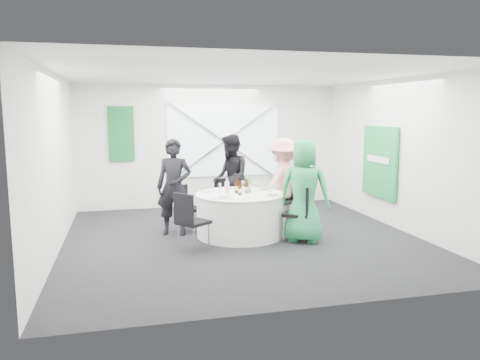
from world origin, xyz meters
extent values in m
plane|color=black|center=(0.00, 0.00, 0.00)|extent=(6.00, 6.00, 0.00)
plane|color=white|center=(0.00, 0.00, 2.80)|extent=(6.00, 6.00, 0.00)
plane|color=silver|center=(0.00, 3.00, 1.40)|extent=(6.00, 0.00, 6.00)
plane|color=silver|center=(0.00, -3.00, 1.40)|extent=(6.00, 0.00, 6.00)
plane|color=silver|center=(-3.00, 0.00, 1.40)|extent=(0.00, 6.00, 6.00)
plane|color=silver|center=(3.00, 0.00, 1.40)|extent=(0.00, 6.00, 6.00)
cube|color=white|center=(0.30, 2.96, 1.50)|extent=(2.60, 0.03, 1.60)
cube|color=silver|center=(0.30, 2.92, 1.50)|extent=(2.63, 0.05, 1.84)
cube|color=silver|center=(0.30, 2.92, 1.50)|extent=(2.63, 0.05, 1.84)
cube|color=#13632C|center=(-2.00, 2.95, 1.70)|extent=(0.55, 0.04, 1.20)
cube|color=#1A8F3F|center=(2.94, 0.60, 1.20)|extent=(0.05, 1.20, 1.40)
cylinder|color=silver|center=(0.00, 0.20, 0.37)|extent=(1.52, 1.52, 0.74)
cylinder|color=silver|center=(0.00, 0.20, 0.75)|extent=(1.56, 1.56, 0.02)
cube|color=black|center=(-0.03, 1.27, 0.42)|extent=(0.40, 0.40, 0.05)
cube|color=black|center=(-0.04, 1.45, 0.65)|extent=(0.37, 0.05, 0.42)
cylinder|color=silver|center=(0.12, 1.43, 0.20)|extent=(0.02, 0.02, 0.40)
cylinder|color=silver|center=(-0.19, 1.42, 0.20)|extent=(0.02, 0.02, 0.40)
cylinder|color=silver|center=(0.13, 1.11, 0.20)|extent=(0.02, 0.02, 0.40)
cylinder|color=silver|center=(-0.18, 1.10, 0.20)|extent=(0.02, 0.02, 0.40)
cube|color=black|center=(-0.79, 0.82, 0.41)|extent=(0.53, 0.53, 0.05)
cube|color=black|center=(-0.93, 0.93, 0.63)|extent=(0.25, 0.31, 0.41)
cylinder|color=silver|center=(-0.82, 1.03, 0.19)|extent=(0.02, 0.02, 0.39)
cylinder|color=silver|center=(-1.00, 0.79, 0.19)|extent=(0.02, 0.02, 0.39)
cylinder|color=silver|center=(-0.57, 0.84, 0.19)|extent=(0.02, 0.02, 0.39)
cylinder|color=silver|center=(-0.76, 0.60, 0.19)|extent=(0.02, 0.02, 0.39)
cube|color=black|center=(0.90, 0.63, 0.49)|extent=(0.61, 0.61, 0.05)
cube|color=black|center=(1.10, 0.72, 0.77)|extent=(0.23, 0.42, 0.49)
cylinder|color=silver|center=(1.15, 0.54, 0.24)|extent=(0.02, 0.02, 0.47)
cylinder|color=silver|center=(0.99, 0.87, 0.24)|extent=(0.02, 0.02, 0.47)
cylinder|color=silver|center=(0.81, 0.38, 0.24)|extent=(0.02, 0.02, 0.47)
cylinder|color=silver|center=(0.65, 0.71, 0.24)|extent=(0.02, 0.02, 0.47)
cube|color=black|center=(0.86, -0.34, 0.46)|extent=(0.60, 0.60, 0.05)
cube|color=black|center=(1.03, -0.45, 0.72)|extent=(0.25, 0.37, 0.46)
cylinder|color=silver|center=(0.91, -0.58, 0.22)|extent=(0.02, 0.02, 0.44)
cylinder|color=silver|center=(1.10, -0.28, 0.22)|extent=(0.02, 0.02, 0.44)
cylinder|color=silver|center=(0.62, -0.39, 0.22)|extent=(0.02, 0.02, 0.44)
cylinder|color=silver|center=(0.80, -0.10, 0.22)|extent=(0.02, 0.02, 0.44)
cube|color=black|center=(-0.93, -0.50, 0.46)|extent=(0.60, 0.60, 0.05)
cube|color=black|center=(-1.10, -0.62, 0.72)|extent=(0.28, 0.35, 0.46)
cylinder|color=silver|center=(-1.18, -0.47, 0.22)|extent=(0.02, 0.02, 0.44)
cylinder|color=silver|center=(-0.97, -0.74, 0.22)|extent=(0.02, 0.02, 0.44)
cylinder|color=silver|center=(-0.90, -0.26, 0.22)|extent=(0.02, 0.02, 0.44)
cylinder|color=silver|center=(-0.69, -0.54, 0.22)|extent=(0.02, 0.02, 0.44)
imported|color=black|center=(-1.11, 0.57, 0.86)|extent=(0.72, 0.59, 1.72)
imported|color=black|center=(0.08, 1.31, 0.87)|extent=(0.53, 0.88, 1.75)
imported|color=pink|center=(0.98, 0.75, 0.84)|extent=(1.20, 0.97, 1.68)
imported|color=#2A9A58|center=(0.96, -0.41, 0.87)|extent=(1.01, 0.92, 1.74)
cylinder|color=white|center=(0.03, 0.70, 0.77)|extent=(0.28, 0.28, 0.01)
cylinder|color=white|center=(-0.47, 0.55, 0.77)|extent=(0.29, 0.29, 0.01)
cylinder|color=white|center=(0.53, 0.45, 0.77)|extent=(0.28, 0.28, 0.01)
cylinder|color=#7F934F|center=(0.53, 0.45, 0.79)|extent=(0.18, 0.18, 0.02)
cylinder|color=white|center=(0.48, -0.14, 0.77)|extent=(0.30, 0.30, 0.01)
cylinder|color=#7F934F|center=(0.48, -0.14, 0.79)|extent=(0.19, 0.19, 0.02)
cylinder|color=white|center=(-0.43, -0.18, 0.77)|extent=(0.30, 0.30, 0.01)
cube|color=silver|center=(-0.36, -0.21, 0.80)|extent=(0.19, 0.16, 0.05)
cylinder|color=#3D210B|center=(-0.05, 0.28, 0.87)|extent=(0.06, 0.06, 0.21)
cylinder|color=#3D210B|center=(-0.05, 0.28, 1.00)|extent=(0.02, 0.02, 0.06)
cylinder|color=#DFC376|center=(-0.05, 0.28, 0.85)|extent=(0.06, 0.06, 0.07)
cylinder|color=#3D210B|center=(-0.02, 0.26, 0.87)|extent=(0.06, 0.06, 0.21)
cylinder|color=#3D210B|center=(-0.02, 0.26, 1.00)|extent=(0.02, 0.02, 0.06)
cylinder|color=#DFC376|center=(-0.02, 0.26, 0.85)|extent=(0.06, 0.06, 0.08)
cylinder|color=#3D210B|center=(0.12, 0.22, 0.86)|extent=(0.06, 0.06, 0.19)
cylinder|color=#3D210B|center=(0.12, 0.22, 0.98)|extent=(0.02, 0.02, 0.06)
cylinder|color=#DFC376|center=(0.12, 0.22, 0.84)|extent=(0.06, 0.06, 0.07)
cylinder|color=#3D210B|center=(-0.04, 0.06, 0.86)|extent=(0.06, 0.06, 0.20)
cylinder|color=#3D210B|center=(-0.04, 0.06, 0.99)|extent=(0.02, 0.02, 0.06)
cylinder|color=#DFC376|center=(-0.04, 0.06, 0.84)|extent=(0.06, 0.06, 0.07)
cylinder|color=#45B455|center=(0.18, 0.25, 0.90)|extent=(0.08, 0.08, 0.27)
cylinder|color=#45B455|center=(0.18, 0.25, 1.06)|extent=(0.03, 0.03, 0.06)
cylinder|color=#DFC376|center=(0.18, 0.25, 0.87)|extent=(0.08, 0.08, 0.10)
cylinder|color=white|center=(-0.25, 0.12, 0.88)|extent=(0.08, 0.08, 0.24)
cylinder|color=white|center=(-0.25, 0.12, 1.03)|extent=(0.03, 0.03, 0.06)
cylinder|color=#DFC376|center=(-0.25, 0.12, 0.85)|extent=(0.08, 0.08, 0.08)
cylinder|color=white|center=(-0.33, 0.35, 0.76)|extent=(0.06, 0.06, 0.00)
cylinder|color=white|center=(-0.33, 0.35, 0.81)|extent=(0.01, 0.01, 0.10)
cone|color=white|center=(-0.33, 0.35, 0.89)|extent=(0.07, 0.07, 0.08)
cylinder|color=white|center=(0.34, 0.38, 0.76)|extent=(0.06, 0.06, 0.00)
cylinder|color=white|center=(0.34, 0.38, 0.81)|extent=(0.01, 0.01, 0.10)
cone|color=white|center=(0.34, 0.38, 0.89)|extent=(0.07, 0.07, 0.08)
cylinder|color=white|center=(0.14, 0.54, 0.76)|extent=(0.06, 0.06, 0.00)
cylinder|color=white|center=(0.14, 0.54, 0.81)|extent=(0.01, 0.01, 0.10)
cone|color=white|center=(0.14, 0.54, 0.89)|extent=(0.07, 0.07, 0.08)
cylinder|color=white|center=(0.04, -0.19, 0.76)|extent=(0.06, 0.06, 0.00)
cylinder|color=white|center=(0.04, -0.19, 0.81)|extent=(0.01, 0.01, 0.10)
cone|color=white|center=(0.04, -0.19, 0.89)|extent=(0.07, 0.07, 0.08)
cube|color=silver|center=(-0.51, -0.06, 0.76)|extent=(0.12, 0.12, 0.01)
cube|color=silver|center=(-0.28, -0.30, 0.76)|extent=(0.12, 0.12, 0.01)
cube|color=silver|center=(0.31, -0.28, 0.76)|extent=(0.11, 0.12, 0.01)
cube|color=silver|center=(0.55, 0.02, 0.76)|extent=(0.10, 0.13, 0.01)
cube|color=silver|center=(-0.39, 0.63, 0.76)|extent=(0.09, 0.14, 0.01)
cube|color=silver|center=(-0.56, 0.35, 0.76)|extent=(0.09, 0.14, 0.01)
cube|color=silver|center=(0.57, 0.28, 0.76)|extent=(0.08, 0.14, 0.01)
cube|color=silver|center=(0.41, 0.60, 0.76)|extent=(0.08, 0.14, 0.01)
camera|label=1|loc=(-1.95, -7.64, 2.19)|focal=35.00mm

